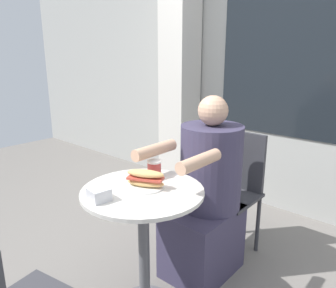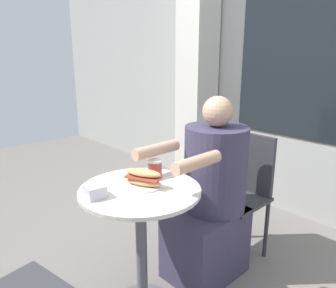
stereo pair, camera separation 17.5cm
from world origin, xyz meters
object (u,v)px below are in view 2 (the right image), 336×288
at_px(diner_chair, 243,184).
at_px(seated_diner, 210,203).
at_px(cafe_table, 141,224).
at_px(drink_cup, 155,168).
at_px(sandwich_on_plate, 143,179).

relative_size(diner_chair, seated_diner, 0.75).
distance_m(cafe_table, drink_cup, 0.31).
xyz_separation_m(diner_chair, drink_cup, (-0.12, -0.70, 0.26)).
bearing_deg(drink_cup, cafe_table, -65.00).
bearing_deg(sandwich_on_plate, drink_cup, 117.30).
distance_m(cafe_table, seated_diner, 0.52).
height_order(seated_diner, sandwich_on_plate, seated_diner).
bearing_deg(sandwich_on_plate, seated_diner, 84.78).
height_order(seated_diner, drink_cup, seated_diner).
relative_size(cafe_table, drink_cup, 7.65).
bearing_deg(cafe_table, diner_chair, 87.51).
relative_size(diner_chair, drink_cup, 9.09).
relative_size(seated_diner, sandwich_on_plate, 5.53).
bearing_deg(sandwich_on_plate, cafe_table, -78.35).
bearing_deg(sandwich_on_plate, diner_chair, 87.05).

